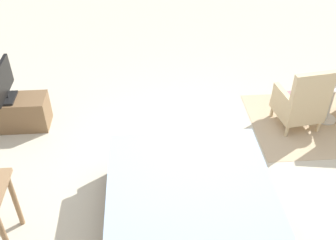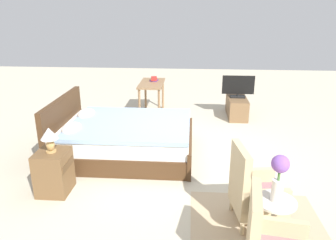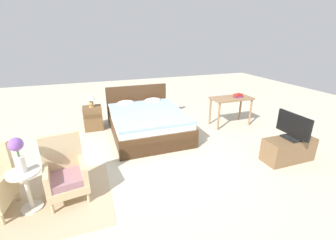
% 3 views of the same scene
% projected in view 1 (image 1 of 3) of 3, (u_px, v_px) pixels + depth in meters
% --- Properties ---
extents(ground_plane, '(16.00, 16.00, 0.00)m').
position_uv_depth(ground_plane, '(186.00, 172.00, 4.68)').
color(ground_plane, beige).
extents(floor_rug, '(2.10, 1.50, 0.01)m').
position_uv_depth(floor_rug, '(327.00, 122.00, 5.47)').
color(floor_rug, tan).
rests_on(floor_rug, ground_plane).
extents(bed, '(1.64, 2.16, 0.96)m').
position_uv_depth(bed, '(193.00, 228.00, 3.66)').
color(bed, '#472D19').
rests_on(bed, ground_plane).
extents(armchair_by_window_right, '(0.61, 0.61, 0.92)m').
position_uv_depth(armchair_by_window_right, '(301.00, 103.00, 5.16)').
color(armchair_by_window_right, '#CCB284').
rests_on(armchair_by_window_right, floor_rug).
extents(side_table, '(0.40, 0.40, 0.59)m').
position_uv_depth(side_table, '(332.00, 98.00, 5.29)').
color(side_table, beige).
rests_on(side_table, ground_plane).
extents(tv_stand, '(0.96, 0.40, 0.44)m').
position_uv_depth(tv_stand, '(12.00, 113.00, 5.27)').
color(tv_stand, brown).
rests_on(tv_stand, ground_plane).
extents(tv_flatscreen, '(0.20, 0.70, 0.48)m').
position_uv_depth(tv_flatscreen, '(3.00, 83.00, 4.99)').
color(tv_flatscreen, black).
rests_on(tv_flatscreen, tv_stand).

